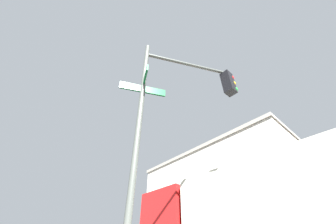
# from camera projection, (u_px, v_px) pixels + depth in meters

# --- Properties ---
(traffic_signal_near) EXTENTS (1.71, 2.95, 6.05)m
(traffic_signal_near) POSITION_uv_depth(u_px,v_px,m) (187.00, 98.00, 4.85)
(traffic_signal_near) COLOR #474C47
(traffic_signal_near) RESTS_ON ground_plane
(building_stucco) EXTENTS (19.17, 20.59, 12.33)m
(building_stucco) POSITION_uv_depth(u_px,v_px,m) (251.00, 216.00, 25.22)
(building_stucco) COLOR beige
(building_stucco) RESTS_ON ground_plane
(box_truck_second) EXTENTS (8.97, 2.92, 3.25)m
(box_truck_second) POSITION_uv_depth(u_px,v_px,m) (281.00, 223.00, 5.11)
(box_truck_second) COLOR #B21919
(box_truck_second) RESTS_ON ground_plane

